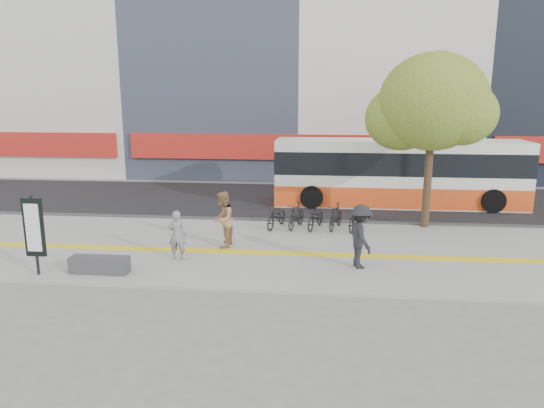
# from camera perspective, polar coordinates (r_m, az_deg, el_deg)

# --- Properties ---
(ground) EXTENTS (120.00, 120.00, 0.00)m
(ground) POSITION_cam_1_polar(r_m,az_deg,el_deg) (14.78, -7.86, -6.84)
(ground) COLOR slate
(ground) RESTS_ON ground
(sidewalk) EXTENTS (40.00, 7.00, 0.08)m
(sidewalk) POSITION_cam_1_polar(r_m,az_deg,el_deg) (16.15, -6.60, -4.96)
(sidewalk) COLOR slate
(sidewalk) RESTS_ON ground
(tactile_strip) EXTENTS (40.00, 0.45, 0.01)m
(tactile_strip) POSITION_cam_1_polar(r_m,az_deg,el_deg) (15.68, -7.00, -5.35)
(tactile_strip) COLOR yellow
(tactile_strip) RESTS_ON sidewalk
(street) EXTENTS (40.00, 8.00, 0.06)m
(street) POSITION_cam_1_polar(r_m,az_deg,el_deg) (23.30, -2.65, 0.50)
(street) COLOR black
(street) RESTS_ON ground
(curb) EXTENTS (40.00, 0.25, 0.14)m
(curb) POSITION_cam_1_polar(r_m,az_deg,el_deg) (19.45, -4.39, -1.82)
(curb) COLOR #333335
(curb) RESTS_ON ground
(bench) EXTENTS (1.60, 0.45, 0.45)m
(bench) POSITION_cam_1_polar(r_m,az_deg,el_deg) (14.46, -19.16, -6.60)
(bench) COLOR #333335
(bench) RESTS_ON sidewalk
(signboard) EXTENTS (0.55, 0.10, 2.20)m
(signboard) POSITION_cam_1_polar(r_m,az_deg,el_deg) (14.66, -25.64, -2.56)
(signboard) COLOR black
(signboard) RESTS_ON sidewalk
(street_tree) EXTENTS (4.40, 3.80, 6.31)m
(street_tree) POSITION_cam_1_polar(r_m,az_deg,el_deg) (18.74, 17.83, 10.84)
(street_tree) COLOR #3C271B
(street_tree) RESTS_ON sidewalk
(bus) EXTENTS (10.73, 2.54, 2.86)m
(bus) POSITION_cam_1_polar(r_m,az_deg,el_deg) (22.54, 14.25, 3.28)
(bus) COLOR white
(bus) RESTS_ON street
(bicycle_row) EXTENTS (3.86, 1.69, 0.93)m
(bicycle_row) POSITION_cam_1_polar(r_m,az_deg,el_deg) (18.06, 5.04, -1.48)
(bicycle_row) COLOR black
(bicycle_row) RESTS_ON sidewalk
(seated_woman) EXTENTS (0.54, 0.36, 1.48)m
(seated_woman) POSITION_cam_1_polar(r_m,az_deg,el_deg) (14.87, -10.83, -3.51)
(seated_woman) COLOR black
(seated_woman) RESTS_ON sidewalk
(pedestrian_tan) EXTENTS (0.73, 0.91, 1.80)m
(pedestrian_tan) POSITION_cam_1_polar(r_m,az_deg,el_deg) (15.81, -5.66, -1.79)
(pedestrian_tan) COLOR #9F754F
(pedestrian_tan) RESTS_ON sidewalk
(pedestrian_dark) EXTENTS (0.98, 1.31, 1.80)m
(pedestrian_dark) POSITION_cam_1_polar(r_m,az_deg,el_deg) (14.11, 10.13, -3.68)
(pedestrian_dark) COLOR black
(pedestrian_dark) RESTS_ON sidewalk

